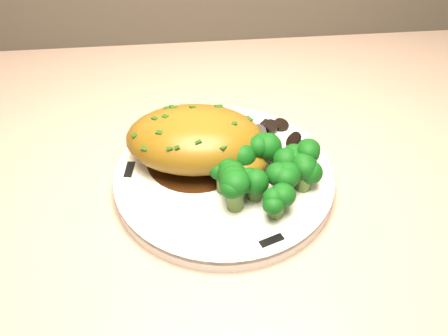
{
  "coord_description": "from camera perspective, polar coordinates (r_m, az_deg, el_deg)",
  "views": [
    {
      "loc": [
        0.3,
        1.21,
        1.33
      ],
      "look_at": [
        0.35,
        1.66,
        0.91
      ],
      "focal_mm": 45.0,
      "sensor_mm": 36.0,
      "label": 1
    }
  ],
  "objects": [
    {
      "name": "rim_accent_0",
      "position": [
        0.7,
        4.91,
        4.44
      ],
      "size": [
        0.03,
        0.02,
        0.0
      ],
      "primitive_type": "cube",
      "rotation": [
        0.0,
        0.0,
        2.46
      ],
      "color": "black",
      "rests_on": "plate"
    },
    {
      "name": "mushroom_pile",
      "position": [
        0.66,
        3.68,
        2.48
      ],
      "size": [
        0.09,
        0.07,
        0.02
      ],
      "color": "black",
      "rests_on": "plate"
    },
    {
      "name": "plate",
      "position": [
        0.64,
        -0.0,
        -1.2
      ],
      "size": [
        0.27,
        0.27,
        0.02
      ],
      "primitive_type": "cylinder",
      "rotation": [
        0.0,
        0.0,
        -0.09
      ],
      "color": "white",
      "rests_on": "counter"
    },
    {
      "name": "chicken_breast",
      "position": [
        0.63,
        -2.55,
        2.7
      ],
      "size": [
        0.16,
        0.12,
        0.06
      ],
      "rotation": [
        0.0,
        0.0,
        -0.11
      ],
      "color": "#855D17",
      "rests_on": "plate"
    },
    {
      "name": "rim_accent_1",
      "position": [
        0.64,
        -9.58,
        -0.18
      ],
      "size": [
        0.01,
        0.03,
        0.0
      ],
      "primitive_type": "cube",
      "rotation": [
        0.0,
        0.0,
        4.55
      ],
      "color": "black",
      "rests_on": "plate"
    },
    {
      "name": "broccoli_florets",
      "position": [
        0.6,
        4.52,
        -0.6
      ],
      "size": [
        0.12,
        0.09,
        0.04
      ],
      "rotation": [
        0.0,
        0.0,
        0.27
      ],
      "color": "#537130",
      "rests_on": "plate"
    },
    {
      "name": "gravy_pool",
      "position": [
        0.65,
        -2.91,
        0.95
      ],
      "size": [
        0.11,
        0.11,
        0.0
      ],
      "primitive_type": "cylinder",
      "color": "#311809",
      "rests_on": "plate"
    },
    {
      "name": "rim_accent_2",
      "position": [
        0.57,
        4.85,
        -7.37
      ],
      "size": [
        0.03,
        0.02,
        0.0
      ],
      "primitive_type": "cube",
      "rotation": [
        0.0,
        0.0,
        6.65
      ],
      "color": "black",
      "rests_on": "plate"
    }
  ]
}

